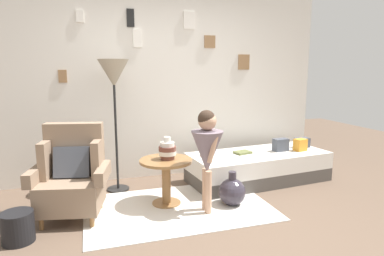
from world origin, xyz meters
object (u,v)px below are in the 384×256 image
object	(u,v)px
book_on_daybed	(243,152)
demijohn_near	(232,192)
person_child	(207,148)
armchair	(72,176)
floor_lamp	(114,79)
daybed	(258,167)
magazine_basket	(18,227)
side_table	(166,172)
vase_striped	(167,150)

from	to	relation	value
book_on_daybed	demijohn_near	size ratio (longest dim) A/B	0.56
person_child	demijohn_near	xyz separation A→B (m)	(0.34, 0.09, -0.55)
armchair	person_child	bearing A→B (deg)	-13.73
floor_lamp	armchair	bearing A→B (deg)	-127.94
book_on_daybed	daybed	bearing A→B (deg)	-7.47
person_child	magazine_basket	size ratio (longest dim) A/B	3.99
side_table	armchair	bearing A→B (deg)	-179.37
floor_lamp	demijohn_near	bearing A→B (deg)	-36.80
armchair	book_on_daybed	world-z (taller)	armchair
armchair	demijohn_near	xyz separation A→B (m)	(1.71, -0.24, -0.28)
side_table	person_child	distance (m)	0.60
armchair	magazine_basket	xyz separation A→B (m)	(-0.46, -0.43, -0.30)
floor_lamp	person_child	distance (m)	1.48
armchair	vase_striped	bearing A→B (deg)	1.22
magazine_basket	armchair	bearing A→B (deg)	42.66
vase_striped	magazine_basket	distance (m)	1.63
person_child	demijohn_near	world-z (taller)	person_child
book_on_daybed	floor_lamp	bearing A→B (deg)	173.23
magazine_basket	demijohn_near	bearing A→B (deg)	4.92
vase_striped	floor_lamp	distance (m)	1.13
armchair	book_on_daybed	distance (m)	2.22
side_table	person_child	size ratio (longest dim) A/B	0.53
side_table	magazine_basket	bearing A→B (deg)	-163.34
book_on_daybed	magazine_basket	xyz separation A→B (m)	(-2.63, -0.88, -0.28)
daybed	vase_striped	size ratio (longest dim) A/B	7.69
magazine_basket	daybed	bearing A→B (deg)	16.62
daybed	person_child	size ratio (longest dim) A/B	1.76
side_table	vase_striped	distance (m)	0.25
side_table	demijohn_near	bearing A→B (deg)	-19.54
vase_striped	daybed	bearing A→B (deg)	16.41
magazine_basket	vase_striped	bearing A→B (deg)	16.82
daybed	side_table	distance (m)	1.47
magazine_basket	person_child	bearing A→B (deg)	2.91
book_on_daybed	armchair	bearing A→B (deg)	-168.09
book_on_daybed	demijohn_near	distance (m)	0.88
daybed	demijohn_near	bearing A→B (deg)	-136.06
book_on_daybed	demijohn_near	world-z (taller)	book_on_daybed
side_table	vase_striped	xyz separation A→B (m)	(0.02, 0.01, 0.25)
demijohn_near	magazine_basket	bearing A→B (deg)	-175.08
demijohn_near	daybed	bearing A→B (deg)	43.94
vase_striped	magazine_basket	size ratio (longest dim) A/B	0.91
demijohn_near	book_on_daybed	bearing A→B (deg)	56.40
floor_lamp	demijohn_near	xyz separation A→B (m)	(1.19, -0.89, -1.26)
vase_striped	floor_lamp	bearing A→B (deg)	128.85
book_on_daybed	magazine_basket	size ratio (longest dim) A/B	0.79
book_on_daybed	vase_striped	bearing A→B (deg)	-159.23
daybed	book_on_daybed	size ratio (longest dim) A/B	8.95
person_child	book_on_daybed	world-z (taller)	person_child
vase_striped	book_on_daybed	xyz separation A→B (m)	(1.15, 0.44, -0.22)
vase_striped	magazine_basket	bearing A→B (deg)	-163.18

